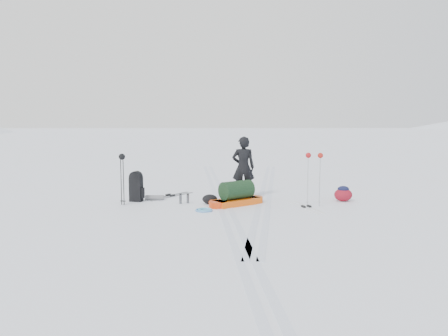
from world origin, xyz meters
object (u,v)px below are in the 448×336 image
Objects in this scene: ski_poles_black at (122,163)px; skier at (243,167)px; expedition_rucksack at (138,187)px; pulk_sled at (237,196)px.

skier is at bearing -8.32° from ski_poles_black.
skier is 1.91× the size of expedition_rucksack.
ski_poles_black is (-3.21, -0.95, 0.23)m from skier.
ski_poles_black reaches higher than expedition_rucksack.
skier reaches higher than ski_poles_black.
pulk_sled is (-0.23, -1.00, -0.63)m from skier.
skier reaches higher than pulk_sled.
ski_poles_black is at bearing -108.45° from expedition_rucksack.
expedition_rucksack reaches higher than pulk_sled.
ski_poles_black is (-2.98, 0.05, 0.86)m from pulk_sled.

